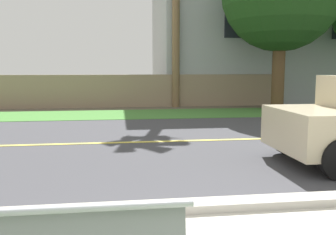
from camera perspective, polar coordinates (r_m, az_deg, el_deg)
name	(u,v)px	position (r m, az deg, el deg)	size (l,w,h in m)	color
ground_plane	(150,131)	(9.92, -2.75, -2.09)	(140.00, 140.00, 0.00)	#665B4C
curb_edge	(193,206)	(4.48, 3.83, -13.53)	(44.00, 0.30, 0.11)	#ADA89E
street_asphalt	(156,142)	(8.45, -1.85, -3.77)	(52.00, 8.00, 0.01)	#424247
road_centre_line	(156,142)	(8.45, -1.85, -3.73)	(48.00, 0.14, 0.01)	#E0CC4C
far_verge_grass	(141,114)	(13.55, -4.12, 0.54)	(48.00, 2.80, 0.02)	#478438
garden_wall	(139,91)	(16.16, -4.44, 4.14)	(13.00, 0.36, 1.40)	gray
house_across_street	(263,31)	(20.92, 14.52, 12.84)	(12.24, 6.91, 7.24)	#A3ADB2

